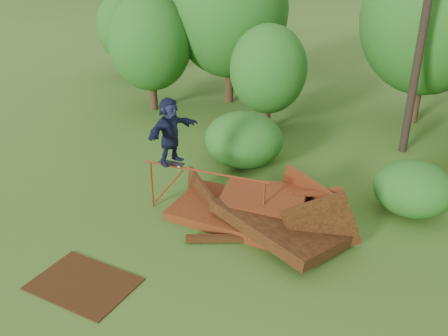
% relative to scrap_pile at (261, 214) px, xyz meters
% --- Properties ---
extents(ground, '(240.00, 240.00, 0.00)m').
position_rel_scrap_pile_xyz_m(ground, '(-0.26, -2.11, -0.38)').
color(ground, '#2D5116').
rests_on(ground, ground).
extents(scrap_pile, '(5.52, 3.45, 2.07)m').
position_rel_scrap_pile_xyz_m(scrap_pile, '(0.00, 0.00, 0.00)').
color(scrap_pile, '#3E1E0B').
rests_on(scrap_pile, ground).
extents(grind_rail, '(3.67, 0.20, 1.46)m').
position_rel_scrap_pile_xyz_m(grind_rail, '(-1.57, -0.21, 0.76)').
color(grind_rail, maroon).
rests_on(grind_rail, ground).
extents(skateboard, '(0.74, 0.22, 0.08)m').
position_rel_scrap_pile_xyz_m(skateboard, '(-2.58, -0.25, 1.14)').
color(skateboard, black).
rests_on(skateboard, grind_rail).
extents(skater, '(1.03, 1.81, 1.86)m').
position_rel_scrap_pile_xyz_m(skater, '(-2.58, -0.25, 2.08)').
color(skater, '#141934').
rests_on(skater, skateboard).
extents(flat_plate, '(2.41, 1.82, 0.03)m').
position_rel_scrap_pile_xyz_m(flat_plate, '(-2.88, -3.99, -0.37)').
color(flat_plate, '#341D0B').
rests_on(flat_plate, ground).
extents(tree_0, '(3.52, 3.52, 4.97)m').
position_rel_scrap_pile_xyz_m(tree_0, '(-7.68, 7.18, 2.55)').
color(tree_0, black).
rests_on(tree_0, ground).
extents(tree_1, '(5.11, 5.11, 7.10)m').
position_rel_scrap_pile_xyz_m(tree_1, '(-5.02, 9.50, 3.78)').
color(tree_1, black).
rests_on(tree_1, ground).
extents(tree_2, '(2.97, 2.97, 4.19)m').
position_rel_scrap_pile_xyz_m(tree_2, '(-2.25, 6.81, 2.09)').
color(tree_2, black).
rests_on(tree_2, ground).
extents(tree_3, '(5.28, 5.28, 7.32)m').
position_rel_scrap_pile_xyz_m(tree_3, '(3.05, 10.16, 3.90)').
color(tree_3, black).
rests_on(tree_3, ground).
extents(tree_6, '(3.26, 3.26, 4.55)m').
position_rel_scrap_pile_xyz_m(tree_6, '(-11.45, 11.17, 2.29)').
color(tree_6, black).
rests_on(tree_6, ground).
extents(shrub_left, '(2.67, 2.47, 1.85)m').
position_rel_scrap_pile_xyz_m(shrub_left, '(-1.89, 3.43, 0.54)').
color(shrub_left, '#184C14').
rests_on(shrub_left, ground).
extents(shrub_right, '(2.20, 2.02, 1.56)m').
position_rel_scrap_pile_xyz_m(shrub_right, '(3.66, 2.36, 0.40)').
color(shrub_right, '#184C14').
rests_on(shrub_right, ground).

